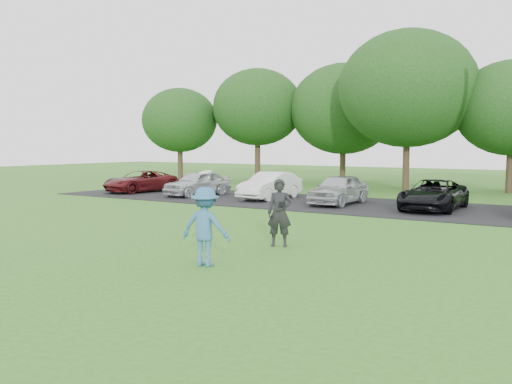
# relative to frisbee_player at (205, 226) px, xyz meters

# --- Properties ---
(ground) EXTENTS (100.00, 100.00, 0.00)m
(ground) POSITION_rel_frisbee_player_xyz_m (-0.70, -0.48, -0.83)
(ground) COLOR #2E691E
(ground) RESTS_ON ground
(parking_lot) EXTENTS (32.00, 6.50, 0.03)m
(parking_lot) POSITION_rel_frisbee_player_xyz_m (-0.70, 12.52, -0.81)
(parking_lot) COLOR black
(parking_lot) RESTS_ON ground
(frisbee_player) EXTENTS (1.18, 0.84, 2.02)m
(frisbee_player) POSITION_rel_frisbee_player_xyz_m (0.00, 0.00, 0.00)
(frisbee_player) COLOR teal
(frisbee_player) RESTS_ON ground
(camera_bystander) EXTENTS (0.71, 0.59, 1.68)m
(camera_bystander) POSITION_rel_frisbee_player_xyz_m (0.16, 2.77, 0.01)
(camera_bystander) COLOR black
(camera_bystander) RESTS_ON ground
(parked_cars) EXTENTS (28.48, 4.53, 1.25)m
(parked_cars) POSITION_rel_frisbee_player_xyz_m (-0.65, 12.44, -0.21)
(parked_cars) COLOR #511115
(parked_cars) RESTS_ON parking_lot
(tree_row) EXTENTS (42.39, 9.85, 8.64)m
(tree_row) POSITION_rel_frisbee_player_xyz_m (0.81, 22.28, 4.08)
(tree_row) COLOR #38281C
(tree_row) RESTS_ON ground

